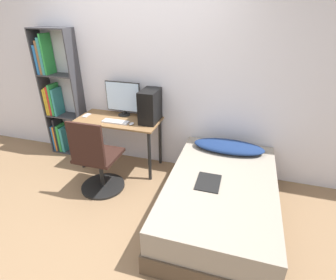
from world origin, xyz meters
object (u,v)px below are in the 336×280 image
object	(u,v)px
bed	(220,199)
office_chair	(97,164)
bookshelf	(57,99)
monitor	(123,98)
keyboard	(116,122)
pc_tower	(150,106)

from	to	relation	value
bed	office_chair	bearing A→B (deg)	178.59
bookshelf	bed	distance (m)	2.77
monitor	keyboard	distance (m)	0.37
bookshelf	pc_tower	distance (m)	1.52
office_chair	monitor	distance (m)	0.99
office_chair	bed	size ratio (longest dim) A/B	0.54
office_chair	pc_tower	size ratio (longest dim) A/B	2.33
office_chair	monitor	world-z (taller)	monitor
office_chair	keyboard	size ratio (longest dim) A/B	2.78
office_chair	bookshelf	bearing A→B (deg)	144.15
bookshelf	office_chair	size ratio (longest dim) A/B	1.87
bed	keyboard	bearing A→B (deg)	159.55
office_chair	bed	bearing A→B (deg)	-1.41
bed	monitor	distance (m)	1.86
office_chair	bed	distance (m)	1.51
keyboard	pc_tower	distance (m)	0.51
keyboard	pc_tower	size ratio (longest dim) A/B	0.84
office_chair	keyboard	distance (m)	0.63
monitor	keyboard	xyz separation A→B (m)	(0.01, -0.28, -0.24)
bookshelf	keyboard	bearing A→B (deg)	-13.08
bookshelf	bed	world-z (taller)	bookshelf
pc_tower	monitor	bearing A→B (deg)	166.58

